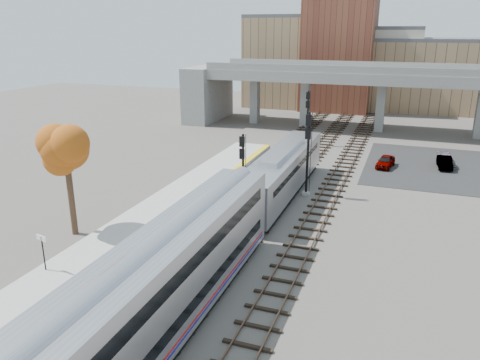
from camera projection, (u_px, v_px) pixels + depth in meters
The scene contains 17 objects.
ground at pixel (212, 261), 30.21m from camera, with size 160.00×160.00×0.00m, color #47423D.
platform at pixel (116, 242), 32.52m from camera, with size 4.50×60.00×0.35m, color #9E9E99.
yellow_strip at pixel (139, 243), 31.85m from camera, with size 0.70×60.00×0.01m, color yellow.
tracks at pixel (278, 198), 41.04m from camera, with size 10.70×95.00×0.25m.
overpass at pixel (367, 90), 66.98m from camera, with size 54.00×12.00×9.50m.
buildings_far at pixel (359, 64), 86.79m from camera, with size 43.00×21.00×20.60m.
parking_lot at pixel (433, 167), 50.64m from camera, with size 14.00×18.00×0.04m, color black.
locomotive at pixel (282, 171), 41.24m from camera, with size 3.02×19.05×4.10m.
coach at pixel (150, 299), 20.90m from camera, with size 3.03×25.00×5.00m.
signal_mast_near at pixel (243, 175), 37.66m from camera, with size 0.60×0.64×6.40m.
signal_mast_mid at pixel (308, 154), 40.91m from camera, with size 0.60×0.64×7.50m.
signal_mast_far at pixel (307, 119), 59.15m from camera, with size 0.60×0.64×6.89m.
station_sign at pixel (42, 245), 27.92m from camera, with size 0.89×0.25×2.27m.
tree at pixel (66, 151), 32.30m from camera, with size 3.60×3.60×8.41m.
car_a at pixel (386, 161), 50.19m from camera, with size 1.51×3.76×1.28m, color #99999E.
car_b at pixel (445, 162), 49.86m from camera, with size 1.33×3.81×1.25m, color #99999E.
car_c at pixel (446, 160), 50.91m from camera, with size 1.55×3.82×1.11m, color #99999E.
Camera 1 is at (11.03, -24.81, 14.36)m, focal length 35.00 mm.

